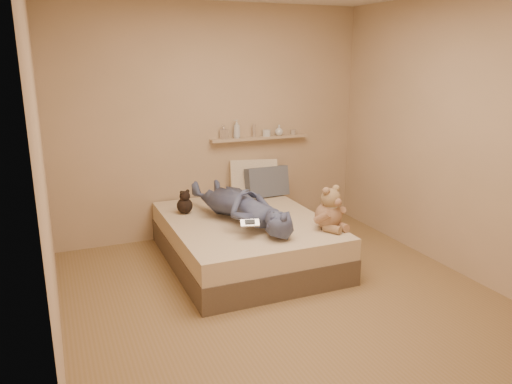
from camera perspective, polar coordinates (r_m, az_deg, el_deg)
name	(u,v)px	position (r m, az deg, el deg)	size (l,w,h in m)	color
room	(288,151)	(3.97, 3.66, 4.67)	(3.80, 3.80, 3.80)	olive
bed	(245,240)	(5.09, -1.23, -5.50)	(1.50, 1.90, 0.45)	brown
game_console	(250,223)	(4.43, -0.70, -3.55)	(0.18, 0.11, 0.06)	silver
teddy_bear	(330,211)	(4.72, 8.44, -2.20)	(0.34, 0.35, 0.42)	#9E7357
dark_plush	(185,203)	(5.20, -8.15, -1.28)	(0.16, 0.16, 0.25)	black
pillow_cream	(254,177)	(5.86, -0.26, 1.67)	(0.55, 0.16, 0.40)	#F0E5BE
pillow_grey	(267,182)	(5.78, 1.26, 1.18)	(0.50, 0.14, 0.34)	slate
person	(241,205)	(4.88, -1.73, -1.46)	(0.53, 1.45, 0.35)	#485572
wall_shelf	(260,138)	(5.88, 0.44, 6.20)	(1.20, 0.12, 0.03)	tan
shelf_bottles	(254,131)	(5.84, -0.25, 7.03)	(0.96, 0.13, 0.21)	silver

